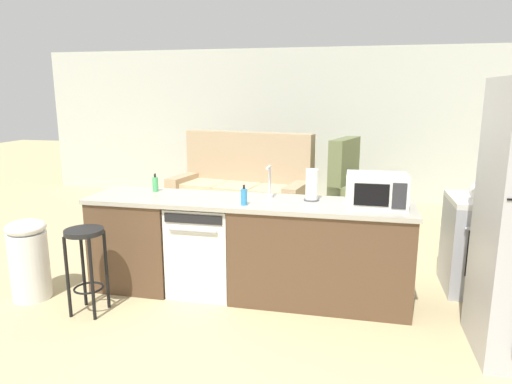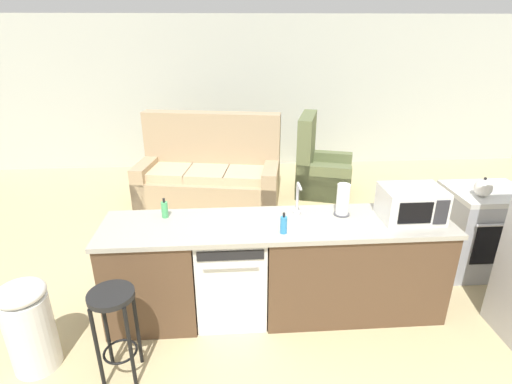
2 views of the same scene
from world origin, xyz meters
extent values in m
plane|color=tan|center=(0.00, 0.00, 0.00)|extent=(24.00, 24.00, 0.00)
cube|color=beige|center=(0.30, 4.20, 1.30)|extent=(10.00, 0.06, 2.60)
cube|color=brown|center=(-0.93, 0.00, 0.43)|extent=(0.75, 0.62, 0.86)
cube|color=brown|center=(0.83, 0.00, 0.43)|extent=(1.55, 0.62, 0.86)
cube|color=#ADA899|center=(0.15, 0.00, 0.88)|extent=(2.94, 0.66, 0.04)
cube|color=black|center=(0.15, 0.00, 0.04)|extent=(2.86, 0.56, 0.08)
cube|color=white|center=(-0.25, 0.00, 0.42)|extent=(0.58, 0.58, 0.84)
cube|color=black|center=(-0.25, -0.30, 0.78)|extent=(0.52, 0.01, 0.08)
cylinder|color=#B2B2B7|center=(-0.25, -0.31, 0.68)|extent=(0.44, 0.02, 0.02)
cube|color=#A8AAB2|center=(2.35, 0.55, 0.42)|extent=(0.76, 0.64, 0.85)
cube|color=black|center=(2.35, 0.22, 0.47)|extent=(0.53, 0.01, 0.43)
cylinder|color=silver|center=(2.35, 0.20, 0.70)|extent=(0.61, 0.03, 0.03)
cube|color=silver|center=(2.35, 0.55, 0.88)|extent=(0.76, 0.64, 0.05)
torus|color=black|center=(2.18, 0.42, 0.89)|extent=(0.16, 0.16, 0.01)
torus|color=black|center=(2.18, 0.68, 0.89)|extent=(0.16, 0.16, 0.01)
torus|color=black|center=(2.52, 0.68, 0.89)|extent=(0.16, 0.16, 0.01)
cube|color=white|center=(1.28, 0.00, 1.04)|extent=(0.50, 0.36, 0.28)
cube|color=black|center=(1.23, -0.18, 1.04)|extent=(0.27, 0.01, 0.18)
cube|color=#2D2D33|center=(1.45, -0.18, 1.04)|extent=(0.11, 0.01, 0.21)
cylinder|color=silver|center=(0.34, 0.16, 0.92)|extent=(0.07, 0.07, 0.03)
cylinder|color=silver|center=(0.34, 0.16, 1.06)|extent=(0.02, 0.02, 0.26)
cylinder|color=silver|center=(0.34, 0.09, 1.19)|extent=(0.02, 0.14, 0.02)
cylinder|color=#4C4C51|center=(0.72, 0.11, 0.91)|extent=(0.14, 0.14, 0.01)
cylinder|color=white|center=(0.72, 0.11, 1.05)|extent=(0.11, 0.11, 0.27)
cylinder|color=#338CCC|center=(0.17, -0.18, 0.97)|extent=(0.06, 0.06, 0.14)
cylinder|color=black|center=(0.17, -0.18, 1.06)|extent=(0.02, 0.02, 0.04)
cylinder|color=#4CB266|center=(-0.80, 0.17, 0.97)|extent=(0.06, 0.06, 0.14)
cylinder|color=black|center=(-0.80, 0.17, 1.06)|extent=(0.02, 0.02, 0.04)
sphere|color=silver|center=(2.18, 0.42, 0.99)|extent=(0.17, 0.17, 0.17)
sphere|color=black|center=(2.18, 0.42, 1.08)|extent=(0.03, 0.03, 0.03)
cone|color=silver|center=(2.26, 0.42, 1.00)|extent=(0.08, 0.04, 0.06)
cylinder|color=black|center=(-1.07, -0.65, 0.72)|extent=(0.32, 0.32, 0.04)
cylinder|color=black|center=(-1.19, -0.76, 0.35)|extent=(0.03, 0.03, 0.70)
cylinder|color=black|center=(-0.96, -0.76, 0.35)|extent=(0.03, 0.03, 0.70)
cylinder|color=black|center=(-1.19, -0.54, 0.35)|extent=(0.03, 0.03, 0.70)
cylinder|color=black|center=(-0.96, -0.54, 0.35)|extent=(0.03, 0.03, 0.70)
torus|color=black|center=(-1.07, -0.65, 0.22)|extent=(0.25, 0.25, 0.02)
cylinder|color=white|center=(-1.75, -0.51, 0.31)|extent=(0.34, 0.34, 0.62)
ellipsoid|color=white|center=(-1.75, -0.51, 0.67)|extent=(0.35, 0.35, 0.14)
cube|color=tan|center=(-0.54, 2.45, 0.21)|extent=(2.13, 1.24, 0.42)
cube|color=tan|center=(-0.49, 2.77, 0.64)|extent=(2.01, 0.59, 1.27)
cube|color=tan|center=(-1.43, 2.61, 0.31)|extent=(0.35, 0.92, 0.62)
cube|color=tan|center=(0.34, 2.29, 0.31)|extent=(0.35, 0.92, 0.62)
cube|color=beige|center=(-1.09, 2.50, 0.48)|extent=(0.66, 0.72, 0.12)
cube|color=beige|center=(-0.55, 2.40, 0.48)|extent=(0.66, 0.72, 0.12)
cube|color=beige|center=(-0.01, 2.30, 0.48)|extent=(0.66, 0.72, 0.12)
cube|color=#667047|center=(1.23, 2.75, 0.20)|extent=(1.01, 1.04, 0.40)
cube|color=#667047|center=(0.94, 2.84, 0.60)|extent=(0.44, 0.87, 1.20)
cube|color=#667047|center=(1.13, 2.42, 0.28)|extent=(0.81, 0.38, 0.55)
cube|color=#667047|center=(1.32, 3.08, 0.28)|extent=(0.81, 0.38, 0.55)
camera|label=1|loc=(1.09, -3.87, 1.84)|focal=32.00mm
camera|label=2|loc=(-0.24, -2.95, 2.43)|focal=28.00mm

